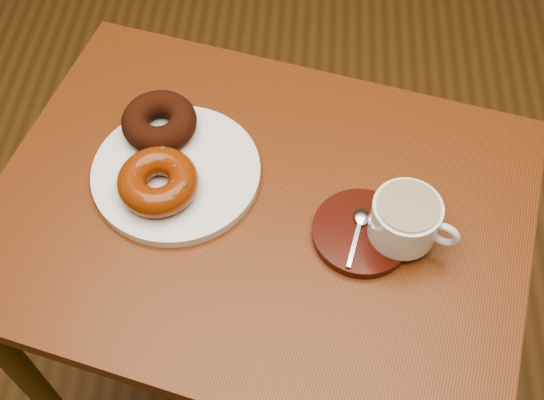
# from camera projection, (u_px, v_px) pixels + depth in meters

# --- Properties ---
(ground) EXTENTS (6.00, 6.00, 0.00)m
(ground) POSITION_uv_depth(u_px,v_px,m) (241.00, 371.00, 1.62)
(ground) COLOR brown
(ground) RESTS_ON ground
(cafe_table) EXTENTS (0.90, 0.76, 0.73)m
(cafe_table) POSITION_uv_depth(u_px,v_px,m) (260.00, 247.00, 1.09)
(cafe_table) COLOR brown
(cafe_table) RESTS_ON ground
(donut_plate) EXTENTS (0.35, 0.35, 0.02)m
(donut_plate) POSITION_uv_depth(u_px,v_px,m) (176.00, 172.00, 1.02)
(donut_plate) COLOR white
(donut_plate) RESTS_ON cafe_table
(donut_cinnamon) EXTENTS (0.16, 0.16, 0.04)m
(donut_cinnamon) POSITION_uv_depth(u_px,v_px,m) (159.00, 122.00, 1.04)
(donut_cinnamon) COLOR black
(donut_cinnamon) RESTS_ON donut_plate
(donut_caramel) EXTENTS (0.14, 0.14, 0.04)m
(donut_caramel) POSITION_uv_depth(u_px,v_px,m) (158.00, 182.00, 0.98)
(donut_caramel) COLOR maroon
(donut_caramel) RESTS_ON donut_plate
(saucer) EXTENTS (0.17, 0.17, 0.02)m
(saucer) POSITION_uv_depth(u_px,v_px,m) (362.00, 232.00, 0.96)
(saucer) COLOR #380E07
(saucer) RESTS_ON cafe_table
(coffee_cup) EXTENTS (0.12, 0.10, 0.07)m
(coffee_cup) POSITION_uv_depth(u_px,v_px,m) (406.00, 219.00, 0.93)
(coffee_cup) COLOR white
(coffee_cup) RESTS_ON saucer
(teaspoon) EXTENTS (0.03, 0.10, 0.01)m
(teaspoon) POSITION_uv_depth(u_px,v_px,m) (360.00, 222.00, 0.96)
(teaspoon) COLOR silver
(teaspoon) RESTS_ON saucer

